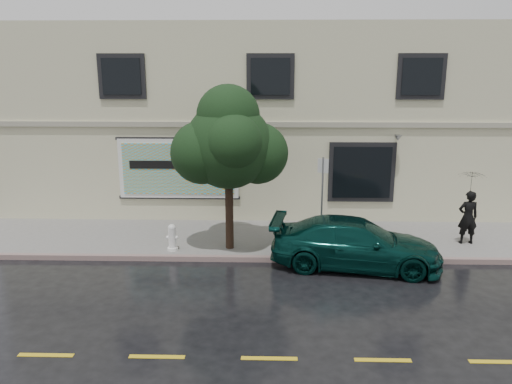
{
  "coord_description": "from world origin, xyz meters",
  "views": [
    {
      "loc": [
        -0.03,
        -12.12,
        5.52
      ],
      "look_at": [
        -0.41,
        2.2,
        1.91
      ],
      "focal_mm": 35.0,
      "sensor_mm": 36.0,
      "label": 1
    }
  ],
  "objects_px": {
    "pedestrian": "(468,217)",
    "street_tree": "(228,146)",
    "car": "(355,243)",
    "fire_hydrant": "(172,238)"
  },
  "relations": [
    {
      "from": "car",
      "to": "fire_hydrant",
      "type": "height_order",
      "value": "car"
    },
    {
      "from": "car",
      "to": "fire_hydrant",
      "type": "distance_m",
      "value": 5.39
    },
    {
      "from": "pedestrian",
      "to": "street_tree",
      "type": "height_order",
      "value": "street_tree"
    },
    {
      "from": "car",
      "to": "street_tree",
      "type": "relative_size",
      "value": 1.07
    },
    {
      "from": "pedestrian",
      "to": "street_tree",
      "type": "relative_size",
      "value": 0.38
    },
    {
      "from": "pedestrian",
      "to": "street_tree",
      "type": "xyz_separation_m",
      "value": [
        -7.35,
        -0.61,
        2.3
      ]
    },
    {
      "from": "pedestrian",
      "to": "fire_hydrant",
      "type": "height_order",
      "value": "pedestrian"
    },
    {
      "from": "car",
      "to": "fire_hydrant",
      "type": "relative_size",
      "value": 5.8
    },
    {
      "from": "pedestrian",
      "to": "street_tree",
      "type": "bearing_deg",
      "value": 2.55
    },
    {
      "from": "car",
      "to": "pedestrian",
      "type": "relative_size",
      "value": 2.8
    }
  ]
}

